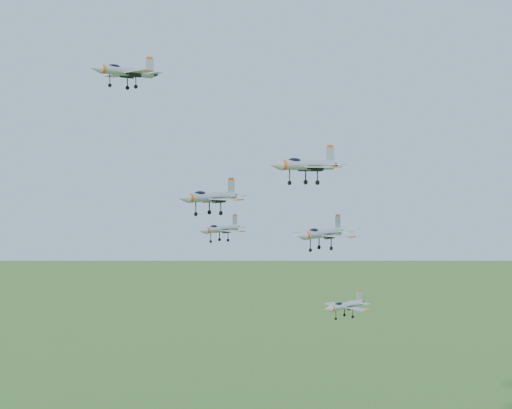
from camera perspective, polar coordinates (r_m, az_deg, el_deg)
jet_lead at (r=112.66m, az=-10.45°, el=10.44°), size 12.61×10.49×3.37m
jet_left_high at (r=106.48m, az=-3.76°, el=0.62°), size 13.08×11.02×3.52m
jet_right_high at (r=92.34m, az=3.94°, el=3.20°), size 12.38×10.19×3.31m
jet_left_low at (r=122.88m, az=-2.92°, el=-1.95°), size 10.77×9.11×2.91m
jet_right_low at (r=105.10m, az=5.20°, el=-2.31°), size 12.04×10.16×3.24m
jet_trail at (r=130.48m, az=7.12°, el=-8.02°), size 11.01×9.11×2.94m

